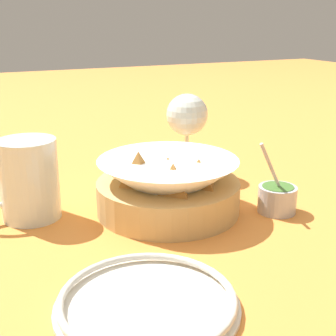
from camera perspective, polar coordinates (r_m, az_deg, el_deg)
The scene contains 6 objects.
ground_plane at distance 0.69m, azimuth -1.90°, elevation -5.81°, with size 4.00×4.00×0.00m, color orange.
food_basket at distance 0.69m, azimuth 0.11°, elevation -2.35°, with size 0.21×0.21×0.10m.
sauce_cup at distance 0.71m, azimuth 13.16°, elevation -3.53°, with size 0.07×0.06×0.11m.
wine_glass at distance 0.84m, azimuth 2.33°, elevation 6.16°, with size 0.07×0.07×0.15m.
beer_mug at distance 0.69m, azimuth -16.69°, elevation -1.70°, with size 0.13×0.08×0.12m.
side_plate at distance 0.48m, azimuth -2.54°, elevation -15.93°, with size 0.19×0.19×0.01m.
Camera 1 is at (0.25, 0.58, 0.28)m, focal length 50.00 mm.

